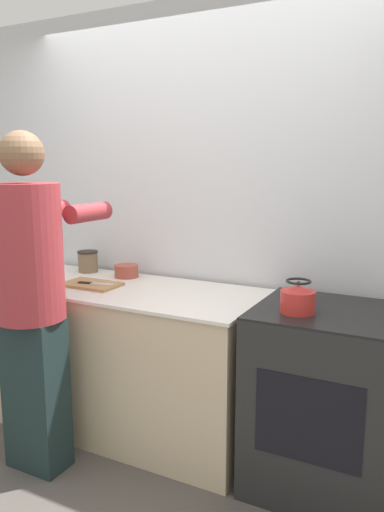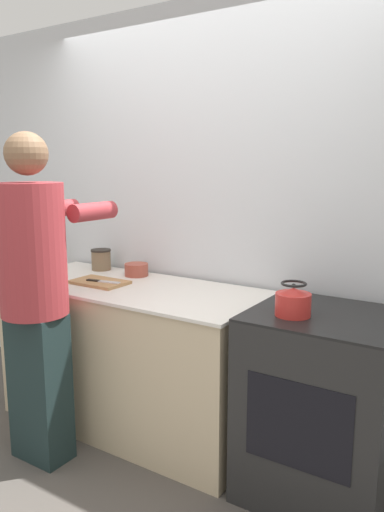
{
  "view_description": "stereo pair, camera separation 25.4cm",
  "coord_description": "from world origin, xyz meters",
  "px_view_note": "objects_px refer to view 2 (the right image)",
  "views": [
    {
      "loc": [
        1.32,
        -2.05,
        1.63
      ],
      "look_at": [
        0.14,
        0.24,
        1.15
      ],
      "focal_mm": 35.0,
      "sensor_mm": 36.0,
      "label": 1
    },
    {
      "loc": [
        1.54,
        -1.92,
        1.63
      ],
      "look_at": [
        0.14,
        0.24,
        1.15
      ],
      "focal_mm": 35.0,
      "sensor_mm": 36.0,
      "label": 2
    }
  ],
  "objects_px": {
    "knife": "(102,281)",
    "kettle": "(293,302)",
    "person": "(36,289)",
    "cutting_board": "(99,282)",
    "bowl_prep": "(136,270)",
    "canister_jar": "(101,260)",
    "oven": "(321,405)"
  },
  "relations": [
    {
      "from": "cutting_board",
      "to": "canister_jar",
      "type": "bearing_deg",
      "value": 131.28
    },
    {
      "from": "cutting_board",
      "to": "bowl_prep",
      "type": "xyz_separation_m",
      "value": [
        0.05,
        0.3,
        0.03
      ]
    },
    {
      "from": "bowl_prep",
      "to": "person",
      "type": "bearing_deg",
      "value": -93.54
    },
    {
      "from": "person",
      "to": "canister_jar",
      "type": "distance_m",
      "value": 0.84
    },
    {
      "from": "bowl_prep",
      "to": "canister_jar",
      "type": "relative_size",
      "value": 1.08
    },
    {
      "from": "kettle",
      "to": "cutting_board",
      "type": "bearing_deg",
      "value": 176.67
    },
    {
      "from": "knife",
      "to": "person",
      "type": "bearing_deg",
      "value": -104.03
    },
    {
      "from": "person",
      "to": "cutting_board",
      "type": "bearing_deg",
      "value": 90.48
    },
    {
      "from": "oven",
      "to": "bowl_prep",
      "type": "bearing_deg",
      "value": 169.26
    },
    {
      "from": "kettle",
      "to": "knife",
      "type": "bearing_deg",
      "value": 177.15
    },
    {
      "from": "knife",
      "to": "canister_jar",
      "type": "xyz_separation_m",
      "value": [
        -0.31,
        0.32,
        0.05
      ]
    },
    {
      "from": "canister_jar",
      "to": "bowl_prep",
      "type": "bearing_deg",
      "value": -2.44
    },
    {
      "from": "cutting_board",
      "to": "canister_jar",
      "type": "distance_m",
      "value": 0.42
    },
    {
      "from": "person",
      "to": "knife",
      "type": "bearing_deg",
      "value": 86.29
    },
    {
      "from": "oven",
      "to": "bowl_prep",
      "type": "xyz_separation_m",
      "value": [
        -1.35,
        0.26,
        0.47
      ]
    },
    {
      "from": "kettle",
      "to": "bowl_prep",
      "type": "distance_m",
      "value": 1.29
    },
    {
      "from": "person",
      "to": "kettle",
      "type": "bearing_deg",
      "value": 17.83
    },
    {
      "from": "knife",
      "to": "bowl_prep",
      "type": "relative_size",
      "value": 1.47
    },
    {
      "from": "bowl_prep",
      "to": "cutting_board",
      "type": "bearing_deg",
      "value": -100.07
    },
    {
      "from": "bowl_prep",
      "to": "knife",
      "type": "bearing_deg",
      "value": -93.28
    },
    {
      "from": "kettle",
      "to": "person",
      "type": "bearing_deg",
      "value": -162.17
    },
    {
      "from": "person",
      "to": "kettle",
      "type": "xyz_separation_m",
      "value": [
        1.28,
        0.41,
        0.03
      ]
    },
    {
      "from": "oven",
      "to": "cutting_board",
      "type": "height_order",
      "value": "oven"
    },
    {
      "from": "oven",
      "to": "knife",
      "type": "distance_m",
      "value": 1.45
    },
    {
      "from": "knife",
      "to": "kettle",
      "type": "xyz_separation_m",
      "value": [
        1.25,
        -0.06,
        0.08
      ]
    },
    {
      "from": "oven",
      "to": "kettle",
      "type": "distance_m",
      "value": 0.56
    },
    {
      "from": "person",
      "to": "bowl_prep",
      "type": "bearing_deg",
      "value": 86.46
    },
    {
      "from": "bowl_prep",
      "to": "canister_jar",
      "type": "bearing_deg",
      "value": 177.56
    },
    {
      "from": "person",
      "to": "knife",
      "type": "height_order",
      "value": "person"
    },
    {
      "from": "oven",
      "to": "canister_jar",
      "type": "bearing_deg",
      "value": 170.84
    },
    {
      "from": "oven",
      "to": "kettle",
      "type": "height_order",
      "value": "kettle"
    },
    {
      "from": "person",
      "to": "cutting_board",
      "type": "height_order",
      "value": "person"
    }
  ]
}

